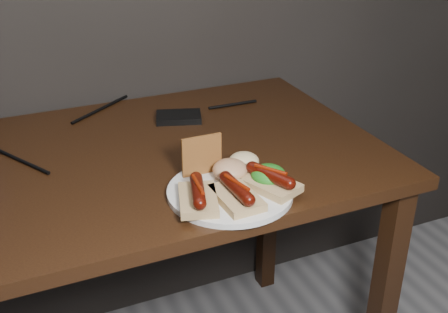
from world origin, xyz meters
name	(u,v)px	position (x,y,z in m)	size (l,w,h in m)	color
desk	(76,203)	(0.00, 1.38, 0.66)	(1.40, 0.70, 0.75)	black
hard_drive	(179,117)	(0.30, 1.54, 0.76)	(0.11, 0.07, 0.02)	black
desk_cables	(59,137)	(0.00, 1.54, 0.75)	(0.94, 0.39, 0.01)	black
plate	(230,192)	(0.27, 1.14, 0.76)	(0.25, 0.25, 0.01)	silver
bread_sausage_left	(198,196)	(0.19, 1.12, 0.78)	(0.10, 0.13, 0.04)	tan
bread_sausage_center	(237,194)	(0.26, 1.09, 0.78)	(0.08, 0.12, 0.04)	tan
bread_sausage_right	(270,180)	(0.34, 1.11, 0.78)	(0.11, 0.13, 0.04)	tan
crispbread	(202,155)	(0.24, 1.22, 0.80)	(0.09, 0.01, 0.09)	#AF6A30
salad_greens	(269,175)	(0.35, 1.13, 0.78)	(0.07, 0.07, 0.04)	#115611
salsa_mound	(230,170)	(0.29, 1.18, 0.78)	(0.07, 0.07, 0.04)	maroon
coleslaw_mound	(244,161)	(0.33, 1.21, 0.78)	(0.06, 0.06, 0.04)	silver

